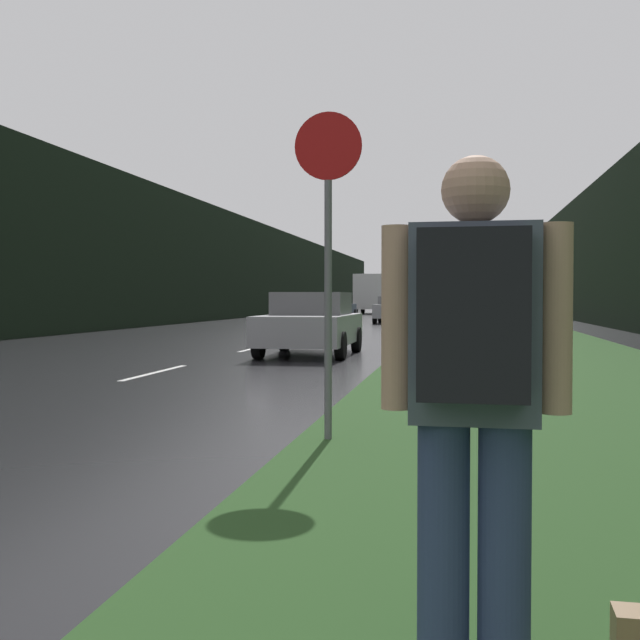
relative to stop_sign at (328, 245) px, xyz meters
name	(u,v)px	position (x,y,z in m)	size (l,w,h in m)	color
grass_verge	(491,325)	(2.70, 32.17, -1.82)	(6.00, 240.00, 0.02)	#26471E
lane_stripe_c	(155,372)	(-4.16, 6.20, -1.83)	(0.12, 3.00, 0.01)	silver
lane_stripe_d	(254,348)	(-4.16, 13.20, -1.83)	(0.12, 3.00, 0.01)	silver
lane_stripe_e	(305,336)	(-4.16, 20.20, -1.83)	(0.12, 3.00, 0.01)	silver
lane_stripe_f	(335,328)	(-4.16, 27.20, -1.83)	(0.12, 3.00, 0.01)	silver
treeline_far_side	(220,266)	(-14.01, 42.17, 1.55)	(2.00, 140.00, 6.76)	black
treeline_near_side	(589,261)	(8.70, 42.17, 1.71)	(2.00, 140.00, 7.07)	black
stop_sign	(328,245)	(0.00, 0.00, 0.00)	(0.63, 0.07, 3.06)	slate
hitchhiker_with_backpack	(474,388)	(1.26, -4.67, -0.79)	(0.63, 0.43, 1.82)	navy
car_passing_near	(311,324)	(-2.23, 11.03, -1.10)	(2.03, 4.25, 1.47)	#9E9EA3
car_passing_far	(394,309)	(-2.23, 35.01, -1.11)	(1.95, 4.52, 1.40)	#9E9EA3
car_oncoming	(335,308)	(-6.08, 39.60, -1.12)	(2.02, 4.75, 1.37)	#2D3856
delivery_truck	(372,293)	(-6.08, 59.79, -0.11)	(2.52, 7.67, 3.25)	gray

